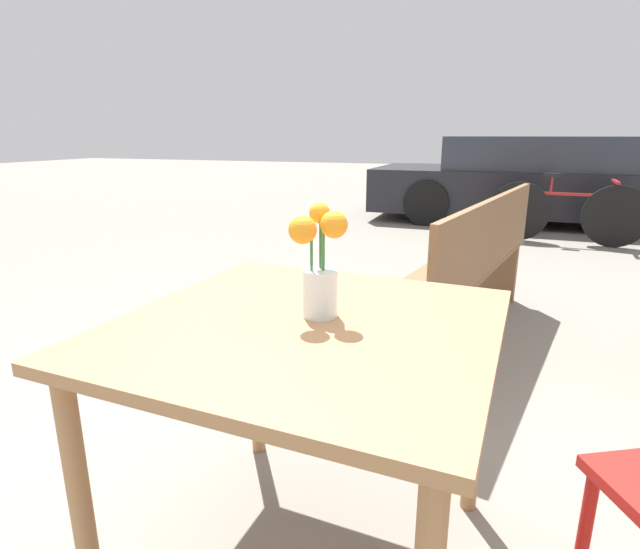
{
  "coord_description": "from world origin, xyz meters",
  "views": [
    {
      "loc": [
        0.43,
        -1.08,
        1.18
      ],
      "look_at": [
        0.02,
        0.04,
        0.84
      ],
      "focal_mm": 28.0,
      "sensor_mm": 36.0,
      "label": 1
    }
  ],
  "objects_px": {
    "bench_near": "(473,263)",
    "table_front": "(308,356)",
    "flower_vase": "(319,270)",
    "bicycle": "(566,212)",
    "parked_car": "(535,181)"
  },
  "relations": [
    {
      "from": "table_front",
      "to": "flower_vase",
      "type": "distance_m",
      "value": 0.22
    },
    {
      "from": "table_front",
      "to": "bench_near",
      "type": "xyz_separation_m",
      "value": [
        0.3,
        1.77,
        -0.16
      ]
    },
    {
      "from": "bench_near",
      "to": "bicycle",
      "type": "height_order",
      "value": "bench_near"
    },
    {
      "from": "flower_vase",
      "to": "bicycle",
      "type": "xyz_separation_m",
      "value": [
        1.08,
        4.96,
        -0.5
      ]
    },
    {
      "from": "bench_near",
      "to": "bicycle",
      "type": "distance_m",
      "value": 3.32
    },
    {
      "from": "table_front",
      "to": "bicycle",
      "type": "relative_size",
      "value": 0.59
    },
    {
      "from": "parked_car",
      "to": "bicycle",
      "type": "bearing_deg",
      "value": -79.74
    },
    {
      "from": "table_front",
      "to": "parked_car",
      "type": "relative_size",
      "value": 0.22
    },
    {
      "from": "table_front",
      "to": "bench_near",
      "type": "distance_m",
      "value": 1.81
    },
    {
      "from": "bicycle",
      "to": "parked_car",
      "type": "height_order",
      "value": "parked_car"
    },
    {
      "from": "bicycle",
      "to": "bench_near",
      "type": "bearing_deg",
      "value": -103.81
    },
    {
      "from": "table_front",
      "to": "bicycle",
      "type": "xyz_separation_m",
      "value": [
        1.1,
        5.0,
        -0.29
      ]
    },
    {
      "from": "bench_near",
      "to": "table_front",
      "type": "bearing_deg",
      "value": -99.72
    },
    {
      "from": "flower_vase",
      "to": "bench_near",
      "type": "distance_m",
      "value": 1.8
    },
    {
      "from": "table_front",
      "to": "bicycle",
      "type": "height_order",
      "value": "bicycle"
    }
  ]
}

